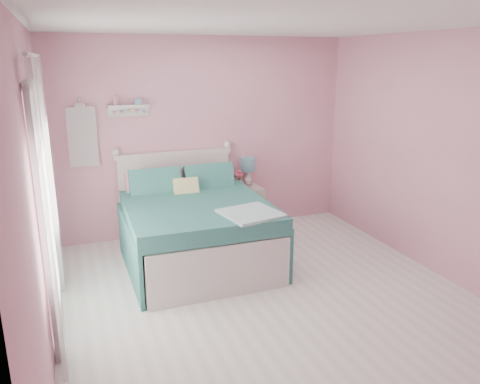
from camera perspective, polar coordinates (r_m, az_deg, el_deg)
floor at (r=4.73m, az=3.99°, el=-13.35°), size 4.50×4.50×0.00m
room_shell at (r=4.19m, az=4.41°, el=5.89°), size 4.50×4.50×4.50m
bed at (r=5.51m, az=-5.58°, el=-4.48°), size 1.60×1.99×1.14m
nightstand at (r=6.51m, az=0.74°, el=-2.02°), size 0.42×0.41×0.60m
table_lamp at (r=6.44m, az=0.98°, el=3.15°), size 0.20×0.20×0.41m
vase at (r=6.42m, az=-0.13°, el=1.22°), size 0.16×0.16×0.15m
teacup at (r=6.25m, az=1.03°, el=0.48°), size 0.12×0.12×0.08m
roses at (r=6.39m, az=-0.14°, el=2.21°), size 0.14×0.11×0.12m
wall_shelf at (r=6.00m, az=-13.52°, el=10.00°), size 0.50×0.15×0.25m
hanging_dress at (r=5.99m, az=-18.65°, el=6.36°), size 0.34×0.03×0.72m
french_door at (r=4.32m, az=-22.66°, el=-1.98°), size 0.04×1.32×2.16m
curtain_near at (r=3.58m, az=-22.26°, el=-3.77°), size 0.04×0.40×2.32m
curtain_far at (r=5.01m, az=-22.06°, el=1.70°), size 0.04×0.40×2.32m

